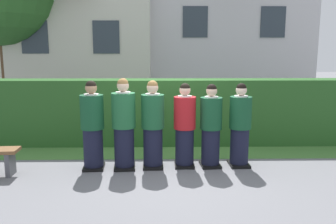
{
  "coord_description": "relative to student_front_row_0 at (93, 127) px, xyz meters",
  "views": [
    {
      "loc": [
        -0.11,
        -6.38,
        2.16
      ],
      "look_at": [
        0.0,
        0.0,
        1.05
      ],
      "focal_mm": 37.5,
      "sensor_mm": 36.0,
      "label": 1
    }
  ],
  "objects": [
    {
      "name": "ground_plane",
      "position": [
        1.39,
        0.07,
        -0.78
      ],
      "size": [
        60.0,
        60.0,
        0.0
      ],
      "primitive_type": "plane",
      "color": "slate"
    },
    {
      "name": "student_front_row_0",
      "position": [
        0.0,
        0.0,
        0.0
      ],
      "size": [
        0.43,
        0.53,
        1.64
      ],
      "color": "black",
      "rests_on": "ground"
    },
    {
      "name": "student_front_row_1",
      "position": [
        0.57,
        0.01,
        0.02
      ],
      "size": [
        0.44,
        0.54,
        1.68
      ],
      "color": "black",
      "rests_on": "ground"
    },
    {
      "name": "student_front_row_2",
      "position": [
        1.11,
        0.06,
        -0.0
      ],
      "size": [
        0.43,
        0.48,
        1.64
      ],
      "color": "black",
      "rests_on": "ground"
    },
    {
      "name": "student_in_red_blazer",
      "position": [
        1.7,
        0.1,
        -0.03
      ],
      "size": [
        0.41,
        0.45,
        1.58
      ],
      "color": "black",
      "rests_on": "ground"
    },
    {
      "name": "student_front_row_4",
      "position": [
        2.19,
        0.09,
        -0.04
      ],
      "size": [
        0.41,
        0.51,
        1.57
      ],
      "color": "black",
      "rests_on": "ground"
    },
    {
      "name": "student_front_row_5",
      "position": [
        2.75,
        0.11,
        -0.03
      ],
      "size": [
        0.41,
        0.5,
        1.58
      ],
      "color": "black",
      "rests_on": "ground"
    },
    {
      "name": "hedge",
      "position": [
        1.39,
        1.76,
        -0.02
      ],
      "size": [
        9.82,
        0.7,
        1.52
      ],
      "color": "#285623",
      "rests_on": "ground"
    },
    {
      "name": "school_building_main",
      "position": [
        -1.81,
        7.69,
        2.22
      ],
      "size": [
        5.69,
        3.82,
        5.84
      ],
      "color": "beige",
      "rests_on": "ground"
    },
    {
      "name": "school_building_annex",
      "position": [
        3.9,
        8.91,
        2.82
      ],
      "size": [
        6.64,
        4.76,
        7.03
      ],
      "color": "silver",
      "rests_on": "ground"
    },
    {
      "name": "lawn_strip",
      "position": [
        1.39,
        0.96,
        -0.78
      ],
      "size": [
        9.82,
        0.9,
        0.01
      ],
      "primitive_type": "cube",
      "color": "#477A38",
      "rests_on": "ground"
    }
  ]
}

